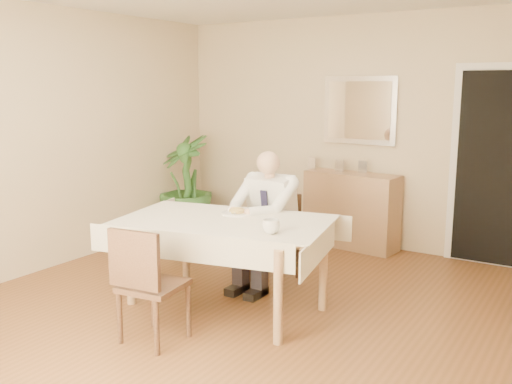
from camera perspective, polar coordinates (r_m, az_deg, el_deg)
The scene contains 17 objects.
room at distance 4.43m, azimuth -2.41°, elevation 3.73°, with size 5.00×5.02×2.60m.
doorway at distance 6.22m, azimuth 23.08°, elevation 2.11°, with size 0.96×0.07×2.10m.
mirror at distance 6.57m, azimuth 10.31°, elevation 8.04°, with size 0.86×0.04×0.76m.
dining_table at distance 4.68m, azimuth -3.13°, elevation -3.77°, with size 1.91×1.35×0.75m.
chair_far at distance 5.45m, azimuth 2.20°, elevation -3.95°, with size 0.43×0.43×0.82m.
chair_near at distance 4.14m, azimuth -10.97°, elevation -8.62°, with size 0.45×0.46×0.86m.
seated_man at distance 5.16m, azimuth 0.67°, elevation -2.13°, with size 0.48×0.72×1.24m.
plate at distance 4.85m, azimuth -1.90°, elevation -2.13°, with size 0.26×0.26×0.02m, color white.
food at distance 4.84m, azimuth -1.91°, elevation -1.88°, with size 0.14×0.14×0.06m, color olive.
knife at distance 4.77m, azimuth -1.91°, elevation -2.13°, with size 0.01×0.01×0.13m, color silver.
fork at distance 4.82m, azimuth -2.70°, elevation -2.01°, with size 0.01×0.01×0.13m, color silver.
coffee_mug at distance 4.22m, azimuth 1.52°, elevation -3.47°, with size 0.13×0.13×0.10m, color white.
sideboard at distance 6.58m, azimuth 9.49°, elevation -1.80°, with size 1.07×0.36×0.86m, color #9A6C47.
photo_frame_left at distance 6.72m, azimuth 5.59°, elevation 2.87°, with size 0.10×0.02×0.14m, color silver.
photo_frame_center at distance 6.57m, azimuth 8.35°, elevation 2.62°, with size 0.10×0.02×0.14m, color silver.
photo_frame_right at distance 6.52m, azimuth 10.62°, elevation 2.49°, with size 0.10×0.02×0.14m, color silver.
potted_palm at distance 7.13m, azimuth -7.04°, elevation 0.75°, with size 0.69×0.69×1.23m, color #264F1E.
Camera 1 is at (2.49, -3.63, 1.84)m, focal length 40.00 mm.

